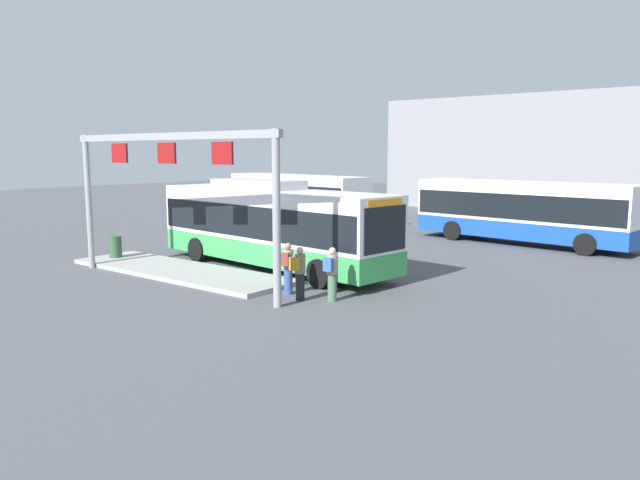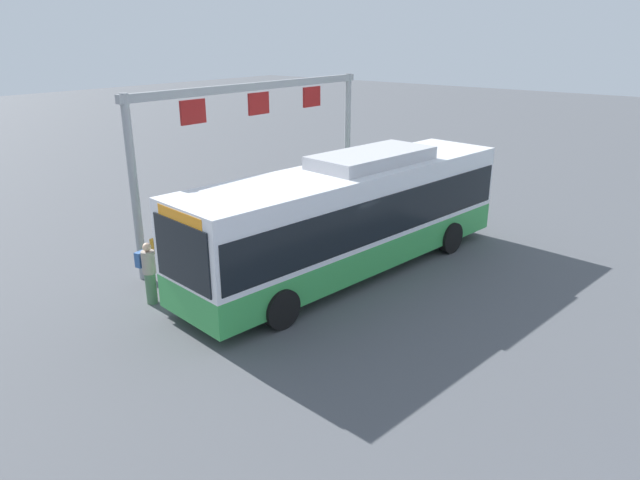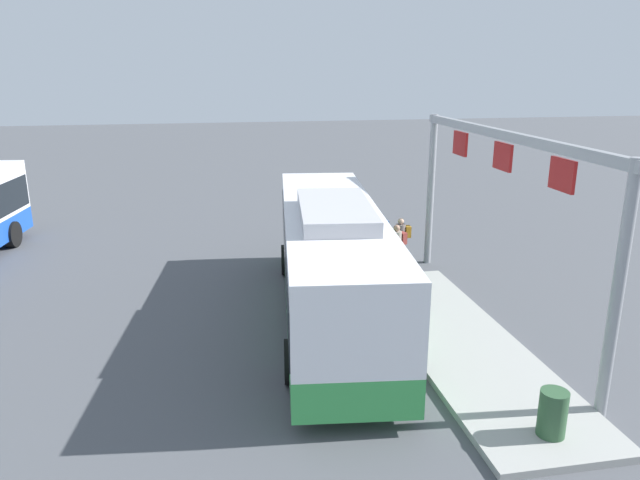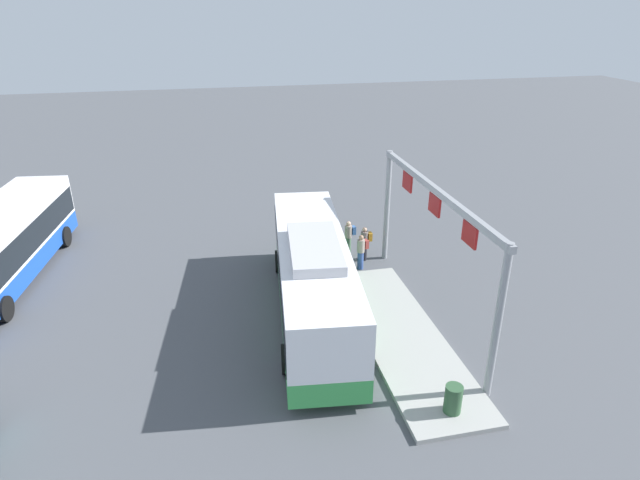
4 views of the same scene
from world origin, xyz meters
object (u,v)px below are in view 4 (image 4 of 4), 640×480
object	(u,v)px
person_waiting_mid	(361,251)
trash_bin	(453,399)
bus_background_right	(1,244)
person_waiting_near	(365,243)
bus_main	(313,274)
person_boarding	(349,236)

from	to	relation	value
person_waiting_mid	trash_bin	xyz separation A→B (m)	(-9.65, 0.05, -0.28)
bus_background_right	person_waiting_near	size ratio (longest dim) A/B	6.60
bus_main	bus_background_right	world-z (taller)	bus_main
bus_background_right	person_waiting_near	xyz separation A→B (m)	(-1.27, -15.70, -0.89)
person_waiting_mid	bus_main	bearing A→B (deg)	30.55
person_waiting_mid	bus_background_right	bearing A→B (deg)	-26.29
bus_background_right	trash_bin	world-z (taller)	bus_background_right
bus_main	person_boarding	bearing A→B (deg)	-22.62
bus_main	person_waiting_mid	size ratio (longest dim) A/B	6.83
person_boarding	person_waiting_near	bearing A→B (deg)	114.51
bus_main	person_waiting_near	size ratio (longest dim) A/B	6.83
person_boarding	person_waiting_near	world-z (taller)	same
person_waiting_near	person_boarding	bearing A→B (deg)	-55.64
bus_main	person_waiting_mid	xyz separation A→B (m)	(3.37, -2.93, -0.92)
person_boarding	person_waiting_mid	xyz separation A→B (m)	(-1.67, -0.13, 0.00)
bus_background_right	person_waiting_near	world-z (taller)	bus_background_right
trash_bin	bus_main	bearing A→B (deg)	24.56
bus_main	bus_background_right	distance (m)	13.51
trash_bin	bus_background_right	bearing A→B (deg)	52.34
bus_main	person_boarding	distance (m)	5.83
person_waiting_near	person_waiting_mid	xyz separation A→B (m)	(-0.83, 0.42, 0.00)
bus_main	person_boarding	xyz separation A→B (m)	(5.03, -2.80, -0.92)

